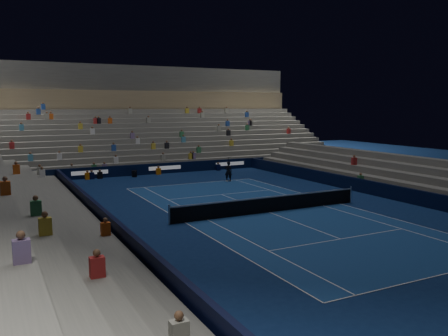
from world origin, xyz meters
name	(u,v)px	position (x,y,z in m)	size (l,w,h in m)	color
ground	(269,212)	(0.00, 0.00, 0.00)	(90.00, 90.00, 0.00)	#0D2251
court_surface	(269,212)	(0.00, 0.00, 0.01)	(10.97, 23.77, 0.01)	navy
sponsor_barrier_far	(164,168)	(0.00, 18.50, 0.50)	(44.00, 0.25, 1.00)	black
sponsor_barrier_east	(387,191)	(9.70, 0.00, 0.50)	(0.25, 37.00, 1.00)	black
sponsor_barrier_west	(108,222)	(-9.70, 0.00, 0.50)	(0.25, 37.00, 1.00)	black
grandstand_main	(135,133)	(0.00, 27.90, 3.38)	(44.00, 15.20, 11.20)	slate
grandstand_east	(422,182)	(13.17, 0.00, 0.92)	(5.00, 37.00, 2.50)	slate
grandstand_west	(35,222)	(-13.17, 0.00, 0.92)	(5.00, 37.00, 2.50)	slate
tennis_net	(269,204)	(0.00, 0.00, 0.50)	(12.90, 0.10, 1.10)	#B2B2B7
tennis_player	(228,171)	(3.21, 11.48, 0.86)	(0.63, 0.41, 1.72)	black
broadcast_camera	(134,174)	(-3.19, 17.64, 0.30)	(0.54, 0.94, 0.58)	black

